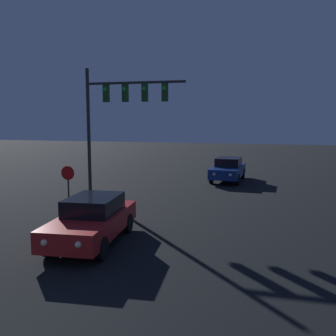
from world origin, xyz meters
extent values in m
cube|color=#B21E1E|center=(-1.58, 7.61, 0.66)|extent=(2.11, 4.50, 0.64)
cube|color=black|center=(-1.59, 7.83, 1.25)|extent=(1.66, 2.14, 0.54)
cylinder|color=black|center=(-0.66, 6.32, 0.34)|extent=(0.25, 0.70, 0.69)
cylinder|color=black|center=(-2.29, 6.20, 0.34)|extent=(0.25, 0.70, 0.69)
cylinder|color=black|center=(-0.86, 9.03, 0.34)|extent=(0.25, 0.70, 0.69)
cylinder|color=black|center=(-2.50, 8.90, 0.34)|extent=(0.25, 0.70, 0.69)
sphere|color=#F9EFC6|center=(-0.92, 5.45, 0.72)|extent=(0.18, 0.18, 0.18)
sphere|color=#F9EFC6|center=(-1.90, 5.38, 0.72)|extent=(0.18, 0.18, 0.18)
cube|color=navy|center=(1.50, 21.31, 0.66)|extent=(2.05, 4.48, 0.64)
cube|color=black|center=(1.52, 21.53, 1.25)|extent=(1.64, 2.12, 0.54)
cylinder|color=black|center=(2.23, 19.91, 0.34)|extent=(0.24, 0.70, 0.69)
cylinder|color=black|center=(0.60, 20.01, 0.34)|extent=(0.24, 0.70, 0.69)
cylinder|color=black|center=(2.41, 22.62, 0.34)|extent=(0.24, 0.70, 0.69)
cylinder|color=black|center=(0.77, 22.72, 0.34)|extent=(0.24, 0.70, 0.69)
sphere|color=#F9EFC6|center=(1.85, 19.08, 0.72)|extent=(0.18, 0.18, 0.18)
sphere|color=#F9EFC6|center=(0.87, 19.14, 0.72)|extent=(0.18, 0.18, 0.18)
cylinder|color=#2D2D2D|center=(-5.37, 15.19, 3.34)|extent=(0.18, 0.18, 6.68)
cube|color=#2D2D2D|center=(-2.73, 15.19, 5.88)|extent=(5.29, 0.12, 0.12)
cube|color=#1E471E|center=(-4.31, 15.19, 5.37)|extent=(0.28, 0.28, 0.90)
cylinder|color=green|center=(-4.31, 15.04, 5.57)|extent=(0.20, 0.02, 0.20)
cube|color=#1E471E|center=(-3.26, 15.19, 5.37)|extent=(0.28, 0.28, 0.90)
cylinder|color=green|center=(-3.26, 15.04, 5.57)|extent=(0.20, 0.02, 0.20)
cube|color=#1E471E|center=(-2.20, 15.19, 5.37)|extent=(0.28, 0.28, 0.90)
cylinder|color=green|center=(-2.20, 15.04, 5.57)|extent=(0.20, 0.02, 0.20)
cube|color=#1E471E|center=(-1.14, 15.19, 5.37)|extent=(0.28, 0.28, 0.90)
cylinder|color=green|center=(-1.14, 15.04, 5.57)|extent=(0.20, 0.02, 0.20)
cylinder|color=#2D2D2D|center=(-4.27, 10.93, 1.03)|extent=(0.07, 0.07, 2.06)
cylinder|color=red|center=(-4.27, 10.91, 1.76)|extent=(0.60, 0.03, 0.60)
camera|label=1|loc=(3.78, -3.20, 4.02)|focal=40.00mm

